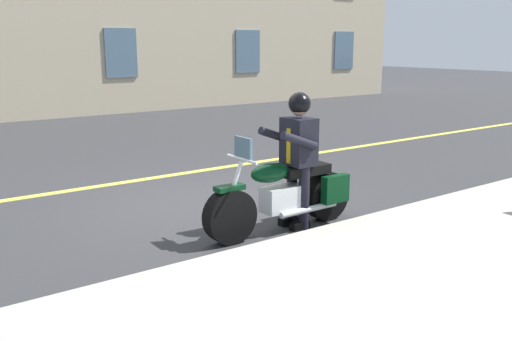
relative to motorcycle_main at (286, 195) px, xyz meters
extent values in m
plane|color=#333335|center=(0.27, -1.49, -0.45)|extent=(80.00, 80.00, 0.00)
cube|color=#B2ADA0|center=(0.27, 3.01, -0.38)|extent=(60.00, 5.00, 0.15)
cube|color=#E5DB4C|center=(0.27, -3.49, -0.45)|extent=(60.00, 0.16, 0.01)
cylinder|color=black|center=(0.85, 0.00, -0.12)|extent=(0.66, 0.20, 0.66)
cylinder|color=black|center=(-0.70, -0.01, -0.12)|extent=(0.66, 0.20, 0.66)
cube|color=silver|center=(0.05, 0.00, -0.03)|extent=(0.56, 0.28, 0.32)
ellipsoid|color=black|center=(0.25, 0.00, 0.33)|extent=(0.56, 0.28, 0.24)
cube|color=black|center=(-0.30, 0.00, 0.29)|extent=(0.70, 0.28, 0.12)
cube|color=black|center=(-0.66, 0.21, 0.03)|extent=(0.40, 0.12, 0.36)
cube|color=black|center=(-0.65, -0.23, 0.03)|extent=(0.40, 0.12, 0.36)
cylinder|color=silver|center=(0.83, 0.00, 0.15)|extent=(0.35, 0.05, 0.76)
cylinder|color=silver|center=(0.67, 0.00, 0.55)|extent=(0.04, 0.60, 0.04)
cube|color=black|center=(0.85, 0.00, 0.23)|extent=(0.36, 0.16, 0.06)
cylinder|color=silver|center=(-0.26, 0.16, -0.19)|extent=(0.90, 0.08, 0.08)
cube|color=slate|center=(0.65, 0.00, 0.67)|extent=(0.04, 0.32, 0.28)
cylinder|color=black|center=(-0.20, 0.12, -0.03)|extent=(0.14, 0.14, 0.84)
cube|color=black|center=(-0.15, 0.12, -0.40)|extent=(0.26, 0.11, 0.10)
cylinder|color=black|center=(-0.20, -0.12, -0.03)|extent=(0.14, 0.14, 0.84)
cube|color=black|center=(-0.14, -0.12, -0.40)|extent=(0.26, 0.11, 0.10)
cube|color=black|center=(-0.20, 0.00, 0.67)|extent=(0.32, 0.40, 0.60)
cube|color=#B28C14|center=(-0.04, 0.00, 0.63)|extent=(0.02, 0.07, 0.44)
cylinder|color=black|center=(-0.03, 0.22, 0.73)|extent=(0.55, 0.10, 0.28)
cylinder|color=black|center=(-0.02, -0.22, 0.73)|extent=(0.55, 0.10, 0.28)
sphere|color=tan|center=(-0.20, 0.00, 1.10)|extent=(0.22, 0.22, 0.22)
sphere|color=black|center=(-0.20, 0.00, 1.15)|extent=(0.28, 0.28, 0.28)
cube|color=slate|center=(-13.23, -12.46, 1.55)|extent=(1.10, 0.06, 1.60)
cube|color=slate|center=(-8.13, -12.46, 1.55)|extent=(1.10, 0.06, 1.60)
cube|color=slate|center=(-3.03, -12.46, 1.55)|extent=(1.10, 0.06, 1.60)
camera|label=1|loc=(4.25, 5.25, 1.88)|focal=38.82mm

